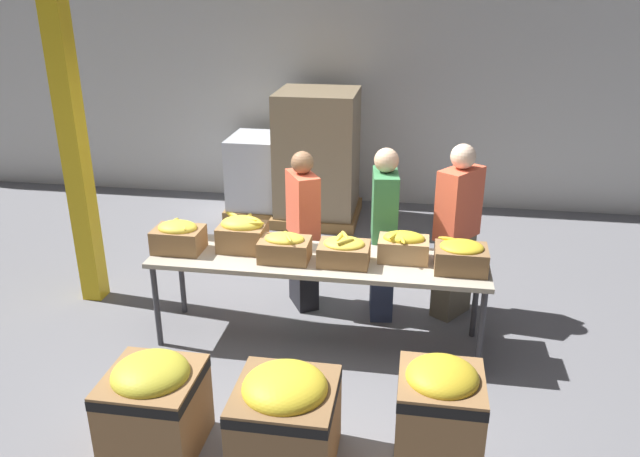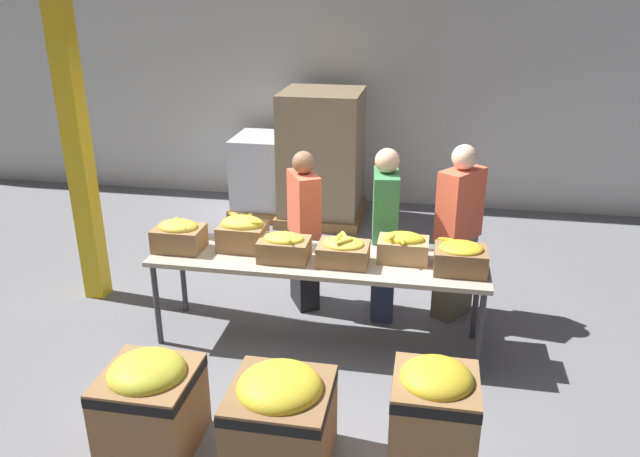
{
  "view_description": "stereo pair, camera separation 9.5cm",
  "coord_description": "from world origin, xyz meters",
  "px_view_note": "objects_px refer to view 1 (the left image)",
  "views": [
    {
      "loc": [
        0.77,
        -4.64,
        2.94
      ],
      "look_at": [
        -0.01,
        0.18,
        0.98
      ],
      "focal_mm": 35.0,
      "sensor_mm": 36.0,
      "label": 1
    },
    {
      "loc": [
        0.86,
        -4.62,
        2.94
      ],
      "look_at": [
        -0.01,
        0.18,
        0.98
      ],
      "focal_mm": 35.0,
      "sensor_mm": 36.0,
      "label": 2
    }
  ],
  "objects_px": {
    "banana_box_5": "(461,256)",
    "pallet_stack_1": "(264,176)",
    "donation_bin_0": "(154,402)",
    "donation_bin_2": "(438,420)",
    "banana_box_0": "(178,236)",
    "support_pillar": "(66,94)",
    "banana_box_2": "(285,247)",
    "volunteer_2": "(456,233)",
    "banana_box_4": "(403,246)",
    "donation_bin_1": "(286,416)",
    "volunteer_0": "(303,232)",
    "sorting_table": "(318,264)",
    "banana_box_3": "(344,251)",
    "pallet_stack_0": "(318,157)",
    "banana_box_1": "(242,233)",
    "volunteer_1": "(383,235)"
  },
  "relations": [
    {
      "from": "banana_box_5",
      "to": "pallet_stack_1",
      "type": "bearing_deg",
      "value": 127.65
    },
    {
      "from": "banana_box_2",
      "to": "volunteer_1",
      "type": "relative_size",
      "value": 0.26
    },
    {
      "from": "banana_box_0",
      "to": "volunteer_2",
      "type": "xyz_separation_m",
      "value": [
        2.34,
        0.72,
        -0.11
      ]
    },
    {
      "from": "donation_bin_1",
      "to": "volunteer_1",
      "type": "bearing_deg",
      "value": 77.22
    },
    {
      "from": "banana_box_3",
      "to": "donation_bin_1",
      "type": "bearing_deg",
      "value": -97.48
    },
    {
      "from": "sorting_table",
      "to": "banana_box_3",
      "type": "xyz_separation_m",
      "value": [
        0.22,
        -0.07,
        0.17
      ]
    },
    {
      "from": "donation_bin_1",
      "to": "pallet_stack_1",
      "type": "xyz_separation_m",
      "value": [
        -1.27,
        4.54,
        0.15
      ]
    },
    {
      "from": "banana_box_4",
      "to": "pallet_stack_1",
      "type": "relative_size",
      "value": 0.39
    },
    {
      "from": "volunteer_0",
      "to": "support_pillar",
      "type": "relative_size",
      "value": 0.38
    },
    {
      "from": "pallet_stack_0",
      "to": "pallet_stack_1",
      "type": "relative_size",
      "value": 1.59
    },
    {
      "from": "sorting_table",
      "to": "volunteer_0",
      "type": "xyz_separation_m",
      "value": [
        -0.24,
        0.62,
        0.02
      ]
    },
    {
      "from": "sorting_table",
      "to": "support_pillar",
      "type": "xyz_separation_m",
      "value": [
        -2.32,
        0.45,
        1.26
      ]
    },
    {
      "from": "banana_box_0",
      "to": "support_pillar",
      "type": "bearing_deg",
      "value": 156.7
    },
    {
      "from": "donation_bin_2",
      "to": "banana_box_2",
      "type": "bearing_deg",
      "value": 131.6
    },
    {
      "from": "volunteer_2",
      "to": "donation_bin_2",
      "type": "relative_size",
      "value": 1.91
    },
    {
      "from": "sorting_table",
      "to": "volunteer_0",
      "type": "relative_size",
      "value": 1.83
    },
    {
      "from": "banana_box_0",
      "to": "donation_bin_0",
      "type": "height_order",
      "value": "banana_box_0"
    },
    {
      "from": "donation_bin_2",
      "to": "support_pillar",
      "type": "bearing_deg",
      "value": 149.58
    },
    {
      "from": "sorting_table",
      "to": "donation_bin_0",
      "type": "distance_m",
      "value": 1.75
    },
    {
      "from": "support_pillar",
      "to": "banana_box_5",
      "type": "bearing_deg",
      "value": -8.09
    },
    {
      "from": "pallet_stack_1",
      "to": "donation_bin_2",
      "type": "bearing_deg",
      "value": -63.9
    },
    {
      "from": "banana_box_2",
      "to": "banana_box_5",
      "type": "distance_m",
      "value": 1.41
    },
    {
      "from": "pallet_stack_1",
      "to": "sorting_table",
      "type": "bearing_deg",
      "value": -67.92
    },
    {
      "from": "banana_box_4",
      "to": "donation_bin_2",
      "type": "height_order",
      "value": "banana_box_4"
    },
    {
      "from": "sorting_table",
      "to": "banana_box_4",
      "type": "bearing_deg",
      "value": 6.77
    },
    {
      "from": "banana_box_3",
      "to": "volunteer_0",
      "type": "height_order",
      "value": "volunteer_0"
    },
    {
      "from": "sorting_table",
      "to": "donation_bin_1",
      "type": "bearing_deg",
      "value": -88.58
    },
    {
      "from": "banana_box_1",
      "to": "donation_bin_1",
      "type": "distance_m",
      "value": 1.82
    },
    {
      "from": "banana_box_4",
      "to": "volunteer_2",
      "type": "xyz_separation_m",
      "value": [
        0.46,
        0.6,
        -0.1
      ]
    },
    {
      "from": "banana_box_1",
      "to": "donation_bin_0",
      "type": "distance_m",
      "value": 1.68
    },
    {
      "from": "banana_box_4",
      "to": "banana_box_0",
      "type": "bearing_deg",
      "value": -176.39
    },
    {
      "from": "donation_bin_1",
      "to": "banana_box_4",
      "type": "bearing_deg",
      "value": 67.33
    },
    {
      "from": "banana_box_2",
      "to": "volunteer_0",
      "type": "relative_size",
      "value": 0.27
    },
    {
      "from": "banana_box_3",
      "to": "donation_bin_0",
      "type": "distance_m",
      "value": 1.86
    },
    {
      "from": "donation_bin_2",
      "to": "pallet_stack_0",
      "type": "relative_size",
      "value": 0.51
    },
    {
      "from": "banana_box_2",
      "to": "volunteer_2",
      "type": "relative_size",
      "value": 0.25
    },
    {
      "from": "donation_bin_1",
      "to": "donation_bin_2",
      "type": "bearing_deg",
      "value": 0.0
    },
    {
      "from": "banana_box_0",
      "to": "donation_bin_2",
      "type": "relative_size",
      "value": 0.48
    },
    {
      "from": "donation_bin_0",
      "to": "donation_bin_2",
      "type": "distance_m",
      "value": 1.84
    },
    {
      "from": "volunteer_2",
      "to": "pallet_stack_0",
      "type": "bearing_deg",
      "value": -108.15
    },
    {
      "from": "volunteer_2",
      "to": "volunteer_1",
      "type": "bearing_deg",
      "value": -43.83
    },
    {
      "from": "donation_bin_2",
      "to": "pallet_stack_1",
      "type": "relative_size",
      "value": 0.82
    },
    {
      "from": "banana_box_2",
      "to": "support_pillar",
      "type": "height_order",
      "value": "support_pillar"
    },
    {
      "from": "banana_box_0",
      "to": "donation_bin_0",
      "type": "relative_size",
      "value": 0.6
    },
    {
      "from": "banana_box_1",
      "to": "support_pillar",
      "type": "distance_m",
      "value": 2.0
    },
    {
      "from": "volunteer_1",
      "to": "donation_bin_2",
      "type": "relative_size",
      "value": 1.87
    },
    {
      "from": "banana_box_3",
      "to": "pallet_stack_1",
      "type": "relative_size",
      "value": 0.39
    },
    {
      "from": "banana_box_2",
      "to": "sorting_table",
      "type": "bearing_deg",
      "value": 17.76
    },
    {
      "from": "banana_box_4",
      "to": "donation_bin_1",
      "type": "bearing_deg",
      "value": -112.67
    },
    {
      "from": "banana_box_5",
      "to": "donation_bin_1",
      "type": "xyz_separation_m",
      "value": [
        -1.11,
        -1.45,
        -0.55
      ]
    }
  ]
}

